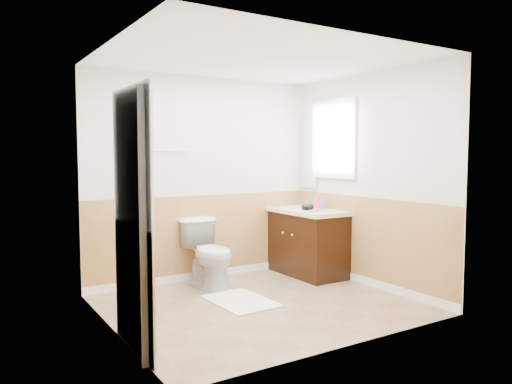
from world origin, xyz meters
TOP-DOWN VIEW (x-y plane):
  - floor at (0.00, 0.00)m, footprint 3.00×3.00m
  - ceiling at (0.00, 0.00)m, footprint 3.00×3.00m
  - wall_back at (0.00, 1.30)m, footprint 3.00×0.00m
  - wall_front at (0.00, -1.30)m, footprint 3.00×0.00m
  - wall_left at (-1.50, 0.00)m, footprint 0.00×3.00m
  - wall_right at (1.50, 0.00)m, footprint 0.00×3.00m
  - wainscot_back at (0.00, 1.29)m, footprint 3.00×0.00m
  - wainscot_front at (0.00, -1.29)m, footprint 3.00×0.00m
  - wainscot_left at (-1.49, 0.00)m, footprint 0.00×2.60m
  - wainscot_right at (1.49, 0.00)m, footprint 0.00×2.60m
  - toilet at (-0.13, 0.91)m, footprint 0.47×0.79m
  - bath_mat at (-0.13, 0.18)m, footprint 0.58×0.82m
  - vanity_cabinet at (1.21, 0.80)m, footprint 0.55×1.10m
  - vanity_knob_left at (0.91, 0.70)m, footprint 0.03×0.03m
  - vanity_knob_right at (0.91, 0.90)m, footprint 0.03×0.03m
  - countertop at (1.20, 0.80)m, footprint 0.60×1.15m
  - sink_basin at (1.21, 0.95)m, footprint 0.36×0.36m
  - faucet at (1.39, 0.95)m, footprint 0.02×0.02m
  - lotion_bottle at (1.11, 0.46)m, footprint 0.05×0.05m
  - soap_dispenser at (1.33, 0.69)m, footprint 0.10×0.11m
  - hair_dryer_body at (1.16, 0.72)m, footprint 0.14×0.07m
  - hair_dryer_handle at (1.13, 0.67)m, footprint 0.03×0.03m
  - mirror_panel at (1.48, 1.10)m, footprint 0.02×0.35m
  - window_frame at (1.47, 0.59)m, footprint 0.04×0.80m
  - window_glass at (1.49, 0.59)m, footprint 0.01×0.70m
  - door at (-1.40, -0.45)m, footprint 0.29×0.78m
  - door_frame at (-1.48, -0.45)m, footprint 0.02×0.92m
  - door_knob at (-1.34, -0.12)m, footprint 0.06×0.06m
  - towel_bar at (-0.55, 1.25)m, footprint 0.62×0.02m
  - tp_holder_bar at (-0.10, 1.23)m, footprint 0.14×0.02m
  - tp_roll at (-0.10, 1.23)m, footprint 0.10×0.11m
  - tp_sheet at (-0.10, 1.23)m, footprint 0.10×0.01m

SIDE VIEW (x-z plane):
  - floor at x=0.00m, z-range 0.00..0.00m
  - bath_mat at x=-0.13m, z-range 0.00..0.02m
  - toilet at x=-0.13m, z-range 0.00..0.79m
  - vanity_cabinet at x=1.21m, z-range 0.00..0.80m
  - wainscot_back at x=0.00m, z-range -1.00..2.00m
  - wainscot_front at x=0.00m, z-range -1.00..2.00m
  - wainscot_left at x=-1.49m, z-range -0.80..1.80m
  - wainscot_right at x=1.49m, z-range -0.80..1.80m
  - vanity_knob_left at x=0.91m, z-range 0.53..0.57m
  - vanity_knob_right at x=0.91m, z-range 0.53..0.57m
  - tp_sheet at x=-0.10m, z-range 0.51..0.67m
  - tp_holder_bar at x=-0.10m, z-range 0.69..0.71m
  - tp_roll at x=-0.10m, z-range 0.64..0.76m
  - countertop at x=1.20m, z-range 0.80..0.85m
  - hair_dryer_handle at x=1.13m, z-range 0.82..0.89m
  - sink_basin at x=1.21m, z-range 0.85..0.87m
  - hair_dryer_body at x=1.16m, z-range 0.85..0.92m
  - faucet at x=1.39m, z-range 0.85..0.99m
  - door_knob at x=-1.34m, z-range 0.92..0.98m
  - soap_dispenser at x=1.33m, z-range 0.85..1.06m
  - lotion_bottle at x=1.11m, z-range 0.85..1.07m
  - door at x=-1.40m, z-range 0.00..2.04m
  - door_frame at x=-1.48m, z-range -0.02..2.08m
  - wall_back at x=0.00m, z-range -0.25..2.75m
  - wall_front at x=0.00m, z-range -0.25..2.75m
  - wall_left at x=-1.50m, z-range -0.25..2.75m
  - wall_right at x=1.50m, z-range -0.25..2.75m
  - mirror_panel at x=1.48m, z-range 1.10..2.00m
  - towel_bar at x=-0.55m, z-range 1.59..1.61m
  - window_frame at x=1.47m, z-range 1.25..2.25m
  - window_glass at x=1.49m, z-range 1.30..2.20m
  - ceiling at x=0.00m, z-range 2.50..2.50m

